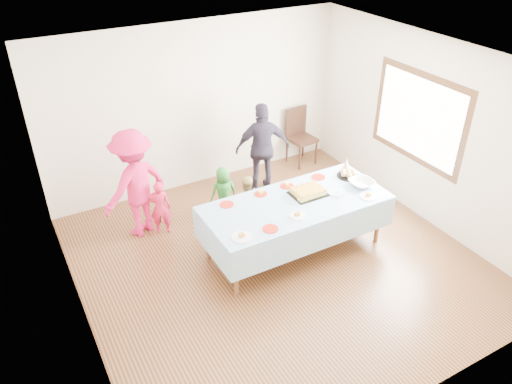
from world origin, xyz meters
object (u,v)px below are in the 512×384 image
birthday_cake (308,192)px  dining_chair (299,133)px  party_table (296,205)px  adult_left (135,184)px

birthday_cake → dining_chair: dining_chair is taller
party_table → adult_left: size_ratio=1.55×
party_table → birthday_cake: (0.25, 0.08, 0.09)m
dining_chair → adult_left: (-3.24, -0.73, 0.24)m
dining_chair → birthday_cake: bearing=-125.7°
birthday_cake → adult_left: size_ratio=0.30×
dining_chair → adult_left: bearing=-172.1°
party_table → adult_left: (-1.73, 1.45, 0.08)m
party_table → birthday_cake: size_ratio=5.25×
party_table → dining_chair: (1.50, 2.18, -0.16)m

